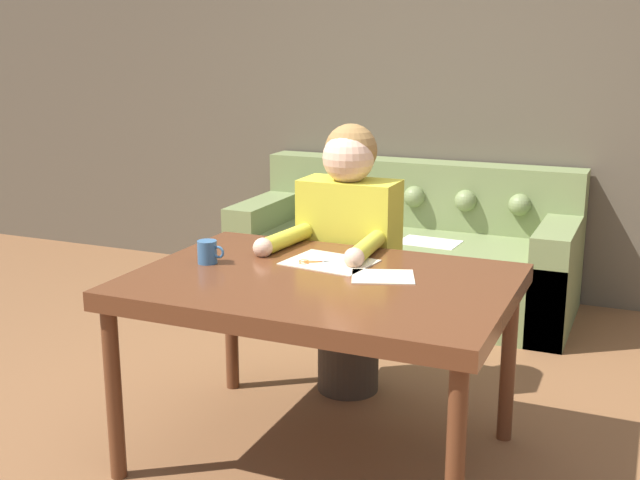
{
  "coord_description": "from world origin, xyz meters",
  "views": [
    {
      "loc": [
        1.11,
        -2.64,
        1.57
      ],
      "look_at": [
        -0.07,
        0.1,
        0.83
      ],
      "focal_mm": 45.0,
      "sensor_mm": 36.0,
      "label": 1
    }
  ],
  "objects_px": {
    "couch": "(406,256)",
    "scissors": "(316,262)",
    "mug": "(208,252)",
    "dining_table": "(320,295)",
    "person": "(348,256)"
  },
  "relations": [
    {
      "from": "dining_table",
      "to": "mug",
      "type": "bearing_deg",
      "value": -179.97
    },
    {
      "from": "scissors",
      "to": "person",
      "type": "bearing_deg",
      "value": 94.59
    },
    {
      "from": "dining_table",
      "to": "couch",
      "type": "distance_m",
      "value": 1.97
    },
    {
      "from": "couch",
      "to": "mug",
      "type": "relative_size",
      "value": 17.62
    },
    {
      "from": "person",
      "to": "mug",
      "type": "distance_m",
      "value": 0.72
    },
    {
      "from": "dining_table",
      "to": "scissors",
      "type": "height_order",
      "value": "scissors"
    },
    {
      "from": "scissors",
      "to": "mug",
      "type": "height_order",
      "value": "mug"
    },
    {
      "from": "couch",
      "to": "person",
      "type": "bearing_deg",
      "value": -84.21
    },
    {
      "from": "dining_table",
      "to": "couch",
      "type": "height_order",
      "value": "couch"
    },
    {
      "from": "couch",
      "to": "scissors",
      "type": "bearing_deg",
      "value": -84.51
    },
    {
      "from": "person",
      "to": "mug",
      "type": "xyz_separation_m",
      "value": [
        -0.35,
        -0.61,
        0.13
      ]
    },
    {
      "from": "couch",
      "to": "person",
      "type": "height_order",
      "value": "person"
    },
    {
      "from": "dining_table",
      "to": "person",
      "type": "relative_size",
      "value": 1.12
    },
    {
      "from": "dining_table",
      "to": "person",
      "type": "xyz_separation_m",
      "value": [
        -0.13,
        0.61,
        -0.02
      ]
    },
    {
      "from": "scissors",
      "to": "mug",
      "type": "distance_m",
      "value": 0.42
    }
  ]
}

